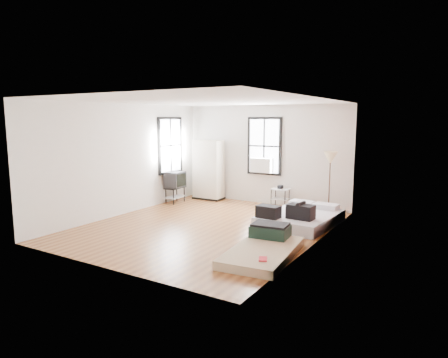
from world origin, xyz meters
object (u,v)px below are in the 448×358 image
Objects in this scene: mattress_bare at (265,247)px; wardrobe at (208,170)px; side_table at (280,193)px; tv_stand at (175,181)px; mattress_main at (300,217)px; floor_lamp at (330,161)px.

wardrobe is (-3.60, 3.66, 0.76)m from mattress_bare.
side_table is (2.31, 0.07, -0.48)m from wardrobe.
tv_stand is at bearing -159.89° from side_table.
mattress_main reaches higher than mattress_bare.
mattress_main reaches higher than side_table.
tv_stand is (-0.52, -0.97, -0.24)m from wardrobe.
wardrobe reaches higher than mattress_main.
wardrobe is 1.96× the size of tv_stand.
mattress_main is at bearing 88.30° from mattress_bare.
mattress_main is 4.01m from tv_stand.
tv_stand is (-2.83, -1.04, 0.24)m from side_table.
mattress_bare is 5.19m from wardrobe.
mattress_main is 1.88m from side_table.
side_table is (-1.29, 3.73, 0.28)m from mattress_bare.
side_table reaches higher than mattress_bare.
side_table is 1.67m from floor_lamp.
mattress_bare is at bearing -46.58° from wardrobe.
floor_lamp is 1.76× the size of tv_stand.
mattress_bare is at bearing -35.63° from tv_stand.
tv_stand is at bearing 177.32° from mattress_main.
side_table is 3.03m from tv_stand.
mattress_bare is at bearing -91.27° from floor_lamp.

